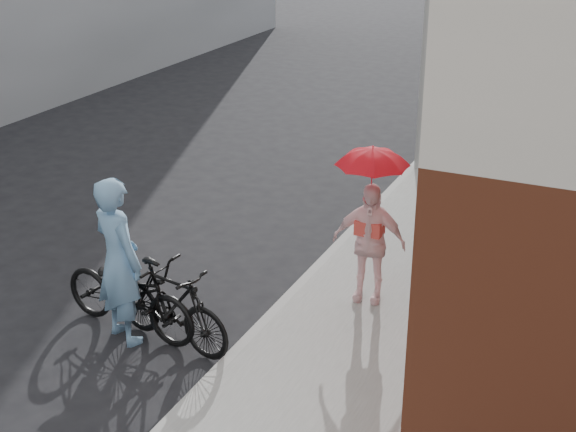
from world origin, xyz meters
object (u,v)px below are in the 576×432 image
Objects in this scene: bike_left at (129,292)px; bike_right at (171,305)px; kimono_woman at (369,242)px; planter at (486,255)px; officer at (119,261)px.

bike_right reaches higher than bike_left.
bike_right is 1.11× the size of kimono_woman.
kimono_woman is at bearing -125.10° from planter.
bike_left is 4.56m from planter.
officer reaches higher than bike_right.
officer is 0.50m from bike_left.
officer is 4.71m from planter.
bike_right is at bearing -147.07° from officer.
bike_right is 3.74× the size of planter.
planter is (3.28, 3.31, -0.71)m from officer.
kimono_woman is 3.37× the size of planter.
kimono_woman is at bearing -33.63° from bike_right.
kimono_woman is (2.22, 1.62, 0.37)m from bike_left.
bike_right is 2.38m from kimono_woman.
officer is at bearing -165.33° from bike_left.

